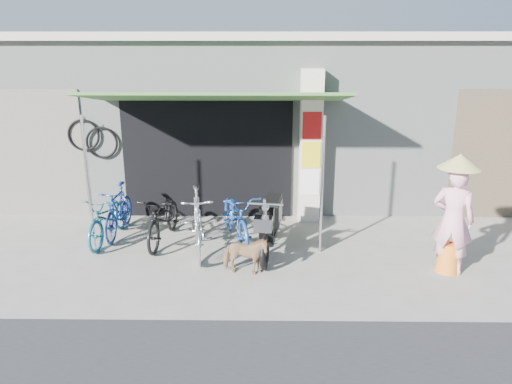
{
  "coord_description": "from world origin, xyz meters",
  "views": [
    {
      "loc": [
        -0.09,
        -7.22,
        3.5
      ],
      "look_at": [
        -0.2,
        1.0,
        1.0
      ],
      "focal_mm": 35.0,
      "sensor_mm": 36.0,
      "label": 1
    }
  ],
  "objects_px": {
    "bike_teal": "(109,217)",
    "bike_silver": "(198,222)",
    "bike_navy": "(236,216)",
    "bike_blue": "(119,210)",
    "street_dog": "(245,255)",
    "moped": "(271,224)",
    "nun": "(453,216)",
    "bike_black": "(164,218)"
  },
  "relations": [
    {
      "from": "bike_teal",
      "to": "bike_silver",
      "type": "height_order",
      "value": "bike_silver"
    },
    {
      "from": "bike_silver",
      "to": "bike_black",
      "type": "bearing_deg",
      "value": 138.8
    },
    {
      "from": "bike_black",
      "to": "bike_silver",
      "type": "xyz_separation_m",
      "value": [
        0.66,
        -0.43,
        0.1
      ]
    },
    {
      "from": "bike_silver",
      "to": "street_dog",
      "type": "relative_size",
      "value": 2.45
    },
    {
      "from": "bike_blue",
      "to": "street_dog",
      "type": "height_order",
      "value": "bike_blue"
    },
    {
      "from": "bike_blue",
      "to": "street_dog",
      "type": "bearing_deg",
      "value": -32.8
    },
    {
      "from": "bike_blue",
      "to": "bike_silver",
      "type": "relative_size",
      "value": 0.87
    },
    {
      "from": "bike_black",
      "to": "bike_navy",
      "type": "height_order",
      "value": "bike_navy"
    },
    {
      "from": "bike_blue",
      "to": "nun",
      "type": "distance_m",
      "value": 5.82
    },
    {
      "from": "bike_teal",
      "to": "nun",
      "type": "bearing_deg",
      "value": -6.08
    },
    {
      "from": "bike_blue",
      "to": "bike_black",
      "type": "height_order",
      "value": "bike_blue"
    },
    {
      "from": "bike_teal",
      "to": "bike_navy",
      "type": "distance_m",
      "value": 2.31
    },
    {
      "from": "bike_teal",
      "to": "street_dog",
      "type": "bearing_deg",
      "value": -22.43
    },
    {
      "from": "bike_black",
      "to": "nun",
      "type": "height_order",
      "value": "nun"
    },
    {
      "from": "bike_silver",
      "to": "moped",
      "type": "bearing_deg",
      "value": -6.54
    },
    {
      "from": "bike_teal",
      "to": "bike_silver",
      "type": "relative_size",
      "value": 0.94
    },
    {
      "from": "bike_navy",
      "to": "street_dog",
      "type": "xyz_separation_m",
      "value": [
        0.2,
        -1.3,
        -0.17
      ]
    },
    {
      "from": "bike_black",
      "to": "bike_silver",
      "type": "distance_m",
      "value": 0.79
    },
    {
      "from": "bike_silver",
      "to": "street_dog",
      "type": "xyz_separation_m",
      "value": [
        0.83,
        -0.86,
        -0.23
      ]
    },
    {
      "from": "nun",
      "to": "street_dog",
      "type": "bearing_deg",
      "value": 27.69
    },
    {
      "from": "bike_teal",
      "to": "nun",
      "type": "relative_size",
      "value": 0.9
    },
    {
      "from": "bike_navy",
      "to": "moped",
      "type": "bearing_deg",
      "value": -48.87
    },
    {
      "from": "bike_silver",
      "to": "bike_navy",
      "type": "distance_m",
      "value": 0.78
    },
    {
      "from": "bike_silver",
      "to": "nun",
      "type": "bearing_deg",
      "value": -18.62
    },
    {
      "from": "street_dog",
      "to": "nun",
      "type": "distance_m",
      "value": 3.26
    },
    {
      "from": "bike_blue",
      "to": "bike_navy",
      "type": "xyz_separation_m",
      "value": [
        2.21,
        -0.33,
        0.01
      ]
    },
    {
      "from": "bike_black",
      "to": "street_dog",
      "type": "distance_m",
      "value": 1.98
    },
    {
      "from": "bike_teal",
      "to": "bike_navy",
      "type": "height_order",
      "value": "bike_navy"
    },
    {
      "from": "bike_blue",
      "to": "bike_silver",
      "type": "height_order",
      "value": "bike_silver"
    },
    {
      "from": "bike_silver",
      "to": "bike_teal",
      "type": "bearing_deg",
      "value": 155.09
    },
    {
      "from": "bike_blue",
      "to": "moped",
      "type": "bearing_deg",
      "value": -13.17
    },
    {
      "from": "bike_silver",
      "to": "street_dog",
      "type": "distance_m",
      "value": 1.22
    },
    {
      "from": "bike_black",
      "to": "street_dog",
      "type": "bearing_deg",
      "value": -34.64
    },
    {
      "from": "bike_teal",
      "to": "bike_blue",
      "type": "bearing_deg",
      "value": 76.55
    },
    {
      "from": "bike_blue",
      "to": "bike_navy",
      "type": "relative_size",
      "value": 0.86
    },
    {
      "from": "bike_black",
      "to": "street_dog",
      "type": "relative_size",
      "value": 2.31
    },
    {
      "from": "bike_black",
      "to": "moped",
      "type": "height_order",
      "value": "moped"
    },
    {
      "from": "bike_teal",
      "to": "bike_black",
      "type": "xyz_separation_m",
      "value": [
        1.0,
        -0.06,
        0.0
      ]
    },
    {
      "from": "moped",
      "to": "nun",
      "type": "bearing_deg",
      "value": -7.26
    },
    {
      "from": "street_dog",
      "to": "bike_teal",
      "type": "bearing_deg",
      "value": 69.76
    },
    {
      "from": "street_dog",
      "to": "bike_silver",
      "type": "bearing_deg",
      "value": 52.28
    },
    {
      "from": "bike_silver",
      "to": "bike_navy",
      "type": "relative_size",
      "value": 0.99
    }
  ]
}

